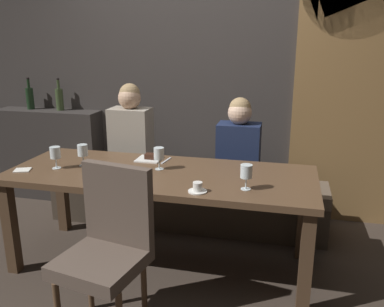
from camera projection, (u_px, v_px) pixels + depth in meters
The scene contains 19 objects.
ground at pixel (162, 263), 3.10m from camera, with size 9.00×9.00×0.00m, color #382D26.
back_wall_tiled at pixel (198, 56), 3.83m from camera, with size 6.00×0.12×3.00m, color #383330.
arched_door at pixel (348, 74), 3.50m from camera, with size 0.90×0.05×2.55m.
back_counter at pixel (52, 154), 4.29m from camera, with size 1.10×0.28×0.95m, color #2F2B29.
dining_table at pixel (161, 183), 2.92m from camera, with size 2.20×0.84×0.74m.
banquette_bench at pixel (185, 201), 3.69m from camera, with size 2.50×0.44×0.45m.
chair_near_side at pixel (108, 241), 2.29m from camera, with size 0.52×0.52×0.98m.
diner_redhead at pixel (131, 133), 3.63m from camera, with size 0.36×0.24×0.84m.
diner_bearded at pixel (239, 144), 3.43m from camera, with size 0.36×0.24×0.74m.
wine_bottle_dark_red at pixel (30, 98), 4.19m from camera, with size 0.08×0.08×0.33m.
wine_bottle_pale_label at pixel (59, 99), 4.12m from camera, with size 0.08×0.08×0.33m.
wine_glass_far_right at pixel (83, 151), 3.01m from camera, with size 0.08×0.08×0.16m.
wine_glass_far_left at pixel (55, 154), 2.95m from camera, with size 0.08×0.08×0.16m.
wine_glass_center_front at pixel (159, 154), 2.93m from camera, with size 0.08×0.08×0.16m.
wine_glass_near_left at pixel (246, 172), 2.54m from camera, with size 0.08×0.08×0.16m.
espresso_cup at pixel (198, 188), 2.52m from camera, with size 0.12×0.12×0.06m.
dessert_plate at pixel (150, 158), 3.19m from camera, with size 0.19×0.19×0.05m.
fork_on_table at pixel (166, 161), 3.16m from camera, with size 0.02×0.17×0.01m, color silver.
folded_napkin at pixel (22, 170), 2.93m from camera, with size 0.11×0.10×0.01m, color silver.
Camera 1 is at (0.87, -2.62, 1.67)m, focal length 37.79 mm.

